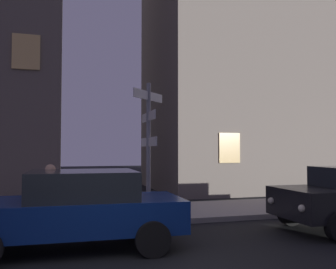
{
  "coord_description": "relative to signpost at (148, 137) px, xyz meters",
  "views": [
    {
      "loc": [
        -0.85,
        -4.45,
        1.91
      ],
      "look_at": [
        1.85,
        4.8,
        2.32
      ],
      "focal_mm": 38.98,
      "sensor_mm": 36.0,
      "label": 1
    }
  ],
  "objects": [
    {
      "name": "cyclist",
      "position": [
        -2.46,
        -1.61,
        -1.52
      ],
      "size": [
        1.82,
        0.35,
        1.61
      ],
      "color": "black",
      "rests_on": "ground_plane"
    },
    {
      "name": "signpost",
      "position": [
        0.0,
        0.0,
        0.0
      ],
      "size": [
        1.05,
        1.79,
        3.62
      ],
      "color": "gray",
      "rests_on": "sidewalk_kerb"
    },
    {
      "name": "building_right_block",
      "position": [
        8.46,
        7.03,
        4.38
      ],
      "size": [
        12.89,
        6.89,
        13.29
      ],
      "color": "slate",
      "rests_on": "ground_plane"
    },
    {
      "name": "car_near_right",
      "position": [
        -2.02,
        -2.4,
        -1.47
      ],
      "size": [
        4.36,
        2.1,
        1.51
      ],
      "color": "navy",
      "rests_on": "ground_plane"
    },
    {
      "name": "sidewalk_kerb",
      "position": [
        -1.43,
        0.71,
        -2.2
      ],
      "size": [
        40.0,
        2.92,
        0.14
      ],
      "primitive_type": "cube",
      "color": "#9E9991",
      "rests_on": "ground_plane"
    }
  ]
}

